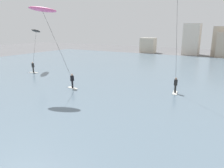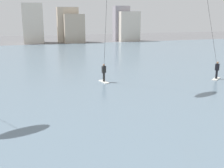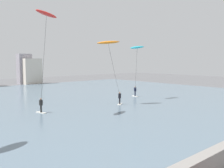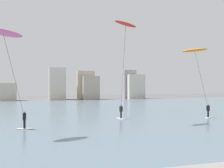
{
  "view_description": "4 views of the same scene",
  "coord_description": "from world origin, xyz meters",
  "views": [
    {
      "loc": [
        6.13,
        2.55,
        6.47
      ],
      "look_at": [
        -1.05,
        15.07,
        2.67
      ],
      "focal_mm": 33.31,
      "sensor_mm": 36.0,
      "label": 1
    },
    {
      "loc": [
        -4.76,
        0.14,
        6.09
      ],
      "look_at": [
        -1.49,
        10.91,
        3.23
      ],
      "focal_mm": 45.06,
      "sensor_mm": 36.0,
      "label": 2
    },
    {
      "loc": [
        -11.36,
        -2.5,
        5.93
      ],
      "look_at": [
        1.55,
        11.74,
        4.13
      ],
      "focal_mm": 41.02,
      "sensor_mm": 36.0,
      "label": 3
    },
    {
      "loc": [
        -7.43,
        -4.72,
        4.33
      ],
      "look_at": [
        -1.52,
        16.33,
        4.18
      ],
      "focal_mm": 41.27,
      "sensor_mm": 36.0,
      "label": 4
    }
  ],
  "objects": [
    {
      "name": "kitesurfer_red",
      "position": [
        1.51,
        21.86,
        9.39
      ],
      "size": [
        2.89,
        3.43,
        10.96
      ],
      "color": "silver",
      "rests_on": "water_bay"
    },
    {
      "name": "water_bay",
      "position": [
        0.0,
        30.45,
        0.05
      ],
      "size": [
        84.0,
        52.0,
        0.1
      ],
      "primitive_type": "cube",
      "color": "slate",
      "rests_on": "ground"
    },
    {
      "name": "far_shore_buildings",
      "position": [
        3.28,
        59.64,
        3.37
      ],
      "size": [
        35.75,
        5.61,
        7.95
      ],
      "color": "beige",
      "rests_on": "ground"
    },
    {
      "name": "kitesurfer_orange",
      "position": [
        10.71,
        22.35,
        7.41
      ],
      "size": [
        3.52,
        2.57,
        8.42
      ],
      "color": "silver",
      "rests_on": "water_bay"
    },
    {
      "name": "kitesurfer_pink",
      "position": [
        -10.1,
        17.81,
        7.55
      ],
      "size": [
        3.8,
        3.4,
        8.74
      ],
      "color": "silver",
      "rests_on": "water_bay"
    }
  ]
}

